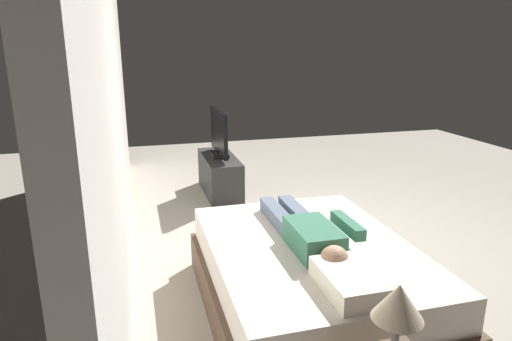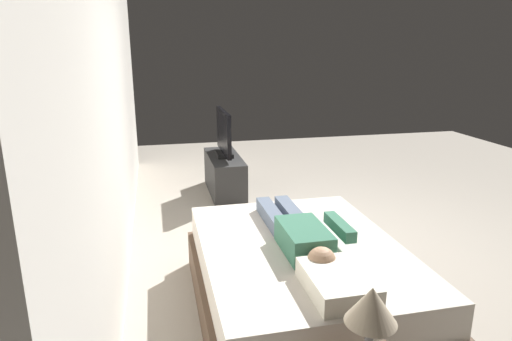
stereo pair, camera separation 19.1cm
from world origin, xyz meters
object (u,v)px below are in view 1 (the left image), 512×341
Objects in this scene: tv_stand at (220,175)px; bed at (309,279)px; tv at (219,135)px; remote at (350,227)px; person at (308,232)px; pillow at (352,281)px; lamp at (398,304)px.

bed is at bearing -178.03° from tv_stand.
tv_stand is at bearing 1.97° from bed.
remote is at bearing -169.35° from tv.
person is 1.15× the size of tv_stand.
tv_stand is (3.47, 0.10, -0.35)m from pillow.
tv reaches higher than lamp.
bed reaches higher than tv_stand.
tv is at bearing 1.97° from bed.
pillow is 0.38× the size of person.
person is (0.66, 0.00, 0.02)m from pillow.
lamp reaches higher than pillow.
person reaches higher than tv_stand.
bed is 1.39m from lamp.
pillow is 0.68m from lamp.
pillow reaches higher than remote.
pillow is (-0.63, 0.00, 0.34)m from bed.
tv_stand is 0.53m from tv.
tv_stand is 4.13m from lamp.
person is 0.44m from remote.
person is at bearing -178.07° from tv.
tv_stand is 2.62× the size of lamp.
remote is (0.18, -0.40, 0.29)m from bed.
pillow is 0.91m from remote.
person is at bearing 110.47° from remote.
bed is 4.54× the size of lamp.
pillow is 1.14× the size of lamp.
lamp is at bearing 159.87° from remote.
lamp is at bearing 179.63° from tv_stand.
remote is at bearing -169.35° from tv_stand.
tv_stand is at bearing 1.61° from pillow.
lamp is at bearing 174.35° from bed.
tv is (2.81, 0.09, 0.16)m from person.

